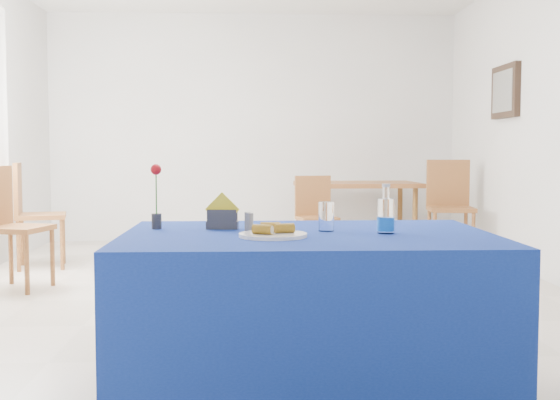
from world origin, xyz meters
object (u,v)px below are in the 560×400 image
(plate, at_px, (273,235))
(blue_table, at_px, (307,319))
(chair_win_a, at_px, (7,218))
(chair_bg_left, at_px, (315,211))
(chair_win_b, at_px, (31,207))
(water_bottle, at_px, (386,217))
(chair_bg_right, at_px, (449,200))
(oak_table, at_px, (357,189))

(plate, bearing_deg, blue_table, 39.33)
(blue_table, relative_size, chair_win_a, 1.61)
(chair_bg_left, distance_m, chair_win_b, 2.80)
(plate, bearing_deg, water_bottle, 12.23)
(chair_win_a, distance_m, chair_win_b, 1.02)
(water_bottle, relative_size, chair_bg_right, 0.21)
(water_bottle, distance_m, chair_bg_right, 4.63)
(plate, relative_size, oak_table, 0.20)
(water_bottle, distance_m, chair_win_b, 4.59)
(blue_table, xyz_separation_m, chair_win_b, (-2.33, 3.71, 0.20))
(blue_table, height_order, water_bottle, water_bottle)
(water_bottle, xyz_separation_m, chair_bg_left, (0.09, 4.23, -0.34))
(plate, xyz_separation_m, oak_table, (1.14, 5.18, -0.09))
(chair_win_b, bearing_deg, plate, -163.50)
(chair_bg_right, bearing_deg, oak_table, 147.39)
(blue_table, xyz_separation_m, chair_bg_left, (0.43, 4.21, 0.12))
(blue_table, relative_size, water_bottle, 7.44)
(chair_bg_right, height_order, chair_win_b, chair_bg_right)
(chair_bg_left, distance_m, chair_bg_right, 1.46)
(chair_win_a, bearing_deg, water_bottle, -122.72)
(chair_win_a, bearing_deg, blue_table, -126.54)
(blue_table, distance_m, chair_bg_left, 4.23)
(chair_bg_left, bearing_deg, plate, -107.89)
(plate, bearing_deg, chair_bg_right, 65.57)
(oak_table, xyz_separation_m, chair_win_b, (-3.32, -1.34, -0.10))
(oak_table, bearing_deg, water_bottle, -97.30)
(water_bottle, bearing_deg, chair_win_a, 133.13)
(plate, height_order, chair_win_b, chair_win_b)
(oak_table, xyz_separation_m, chair_bg_right, (0.89, -0.71, -0.09))
(plate, relative_size, water_bottle, 1.33)
(plate, xyz_separation_m, chair_win_b, (-2.18, 3.84, -0.19))
(water_bottle, xyz_separation_m, oak_table, (0.65, 5.07, -0.15))
(chair_bg_right, relative_size, chair_win_a, 1.03)
(water_bottle, bearing_deg, blue_table, 176.57)
(water_bottle, relative_size, chair_win_b, 0.21)
(chair_win_b, bearing_deg, water_bottle, -157.48)
(chair_bg_right, bearing_deg, chair_bg_left, -168.59)
(blue_table, bearing_deg, chair_bg_right, 66.64)
(chair_bg_right, relative_size, chair_win_b, 1.02)
(water_bottle, height_order, oak_table, water_bottle)
(chair_bg_right, xyz_separation_m, chair_win_a, (-4.08, -1.65, -0.02))
(chair_win_b, bearing_deg, blue_table, -160.92)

